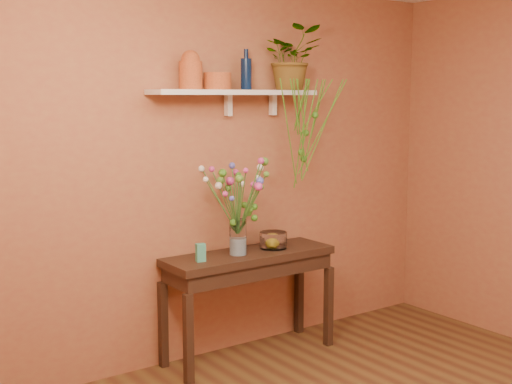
{
  "coord_description": "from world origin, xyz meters",
  "views": [
    {
      "loc": [
        -2.62,
        -2.15,
        1.89
      ],
      "look_at": [
        0.0,
        1.55,
        1.25
      ],
      "focal_mm": 47.49,
      "sensor_mm": 36.0,
      "label": 1
    }
  ],
  "objects_px": {
    "terracotta_jug": "(191,71)",
    "bouquet": "(241,187)",
    "spider_plant": "(292,58)",
    "glass_vase": "(238,240)",
    "sideboard": "(249,267)",
    "glass_bowl": "(273,241)",
    "blue_bottle": "(246,73)"
  },
  "relations": [
    {
      "from": "spider_plant",
      "to": "bouquet",
      "type": "distance_m",
      "value": 1.08
    },
    {
      "from": "blue_bottle",
      "to": "bouquet",
      "type": "height_order",
      "value": "blue_bottle"
    },
    {
      "from": "blue_bottle",
      "to": "spider_plant",
      "type": "bearing_deg",
      "value": 0.48
    },
    {
      "from": "terracotta_jug",
      "to": "glass_vase",
      "type": "height_order",
      "value": "terracotta_jug"
    },
    {
      "from": "spider_plant",
      "to": "glass_bowl",
      "type": "distance_m",
      "value": 1.37
    },
    {
      "from": "blue_bottle",
      "to": "sideboard",
      "type": "bearing_deg",
      "value": -115.33
    },
    {
      "from": "sideboard",
      "to": "bouquet",
      "type": "distance_m",
      "value": 0.6
    },
    {
      "from": "sideboard",
      "to": "blue_bottle",
      "type": "xyz_separation_m",
      "value": [
        0.05,
        0.11,
        1.39
      ]
    },
    {
      "from": "spider_plant",
      "to": "bouquet",
      "type": "bearing_deg",
      "value": -166.09
    },
    {
      "from": "sideboard",
      "to": "glass_vase",
      "type": "relative_size",
      "value": 5.04
    },
    {
      "from": "spider_plant",
      "to": "blue_bottle",
      "type": "bearing_deg",
      "value": -179.52
    },
    {
      "from": "spider_plant",
      "to": "glass_vase",
      "type": "xyz_separation_m",
      "value": [
        -0.58,
        -0.13,
        -1.29
      ]
    },
    {
      "from": "bouquet",
      "to": "glass_bowl",
      "type": "height_order",
      "value": "bouquet"
    },
    {
      "from": "bouquet",
      "to": "terracotta_jug",
      "type": "bearing_deg",
      "value": 157.5
    },
    {
      "from": "blue_bottle",
      "to": "bouquet",
      "type": "relative_size",
      "value": 0.49
    },
    {
      "from": "terracotta_jug",
      "to": "spider_plant",
      "type": "height_order",
      "value": "spider_plant"
    },
    {
      "from": "spider_plant",
      "to": "glass_bowl",
      "type": "bearing_deg",
      "value": -156.69
    },
    {
      "from": "terracotta_jug",
      "to": "bouquet",
      "type": "distance_m",
      "value": 0.87
    },
    {
      "from": "sideboard",
      "to": "terracotta_jug",
      "type": "xyz_separation_m",
      "value": [
        -0.4,
        0.11,
        1.4
      ]
    },
    {
      "from": "sideboard",
      "to": "glass_bowl",
      "type": "distance_m",
      "value": 0.28
    },
    {
      "from": "sideboard",
      "to": "blue_bottle",
      "type": "bearing_deg",
      "value": 64.67
    },
    {
      "from": "glass_vase",
      "to": "glass_bowl",
      "type": "distance_m",
      "value": 0.33
    },
    {
      "from": "sideboard",
      "to": "blue_bottle",
      "type": "relative_size",
      "value": 4.45
    },
    {
      "from": "bouquet",
      "to": "glass_bowl",
      "type": "bearing_deg",
      "value": 5.83
    },
    {
      "from": "sideboard",
      "to": "spider_plant",
      "type": "distance_m",
      "value": 1.59
    },
    {
      "from": "blue_bottle",
      "to": "terracotta_jug",
      "type": "bearing_deg",
      "value": -179.38
    },
    {
      "from": "bouquet",
      "to": "spider_plant",
      "type": "bearing_deg",
      "value": 13.91
    },
    {
      "from": "glass_vase",
      "to": "sideboard",
      "type": "bearing_deg",
      "value": 7.53
    },
    {
      "from": "glass_vase",
      "to": "glass_bowl",
      "type": "xyz_separation_m",
      "value": [
        0.33,
        0.02,
        -0.05
      ]
    },
    {
      "from": "terracotta_jug",
      "to": "bouquet",
      "type": "relative_size",
      "value": 0.45
    },
    {
      "from": "glass_vase",
      "to": "bouquet",
      "type": "height_order",
      "value": "bouquet"
    },
    {
      "from": "sideboard",
      "to": "terracotta_jug",
      "type": "distance_m",
      "value": 1.46
    }
  ]
}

